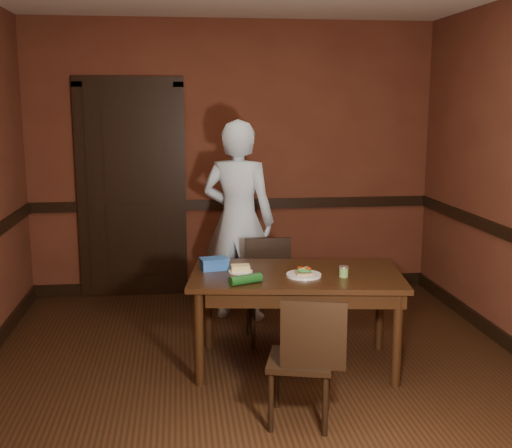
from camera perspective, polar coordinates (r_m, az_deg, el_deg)
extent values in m
cube|color=black|center=(4.56, 0.55, -13.92)|extent=(4.00, 4.50, 0.01)
cube|color=#542819|center=(6.41, -2.06, 5.77)|extent=(4.00, 0.02, 2.70)
cube|color=#542819|center=(2.01, 8.99, -5.24)|extent=(4.00, 0.02, 2.70)
cube|color=black|center=(6.44, -2.02, 1.77)|extent=(4.00, 0.03, 0.10)
cube|color=black|center=(6.63, -1.97, -5.42)|extent=(4.00, 0.03, 0.12)
cube|color=black|center=(6.40, -10.98, 2.65)|extent=(0.85, 0.04, 2.05)
cube|color=black|center=(6.47, -15.17, 2.56)|extent=(0.10, 0.06, 2.15)
cube|color=black|center=(6.40, -6.72, 2.77)|extent=(0.10, 0.06, 2.15)
cube|color=black|center=(6.36, -11.32, 12.31)|extent=(1.05, 0.06, 0.10)
cube|color=black|center=(4.72, 3.55, -8.48)|extent=(1.60, 1.04, 0.70)
imported|color=silver|center=(5.63, -1.58, 0.29)|extent=(0.75, 0.63, 1.76)
cylinder|color=silver|center=(4.53, 4.27, -4.58)|extent=(0.25, 0.25, 0.01)
cube|color=#AF7F55|center=(4.53, 4.27, -4.39)|extent=(0.11, 0.10, 0.02)
ellipsoid|color=green|center=(4.52, 4.27, -4.13)|extent=(0.10, 0.10, 0.02)
cylinder|color=red|center=(4.52, 3.94, -3.90)|extent=(0.04, 0.04, 0.01)
cylinder|color=red|center=(4.51, 4.66, -3.95)|extent=(0.04, 0.04, 0.01)
cylinder|color=#91B562|center=(4.49, 3.98, -4.04)|extent=(0.03, 0.03, 0.01)
cylinder|color=#91B562|center=(4.54, 4.51, -3.86)|extent=(0.03, 0.03, 0.01)
cylinder|color=#91B562|center=(4.52, 4.28, -3.95)|extent=(0.03, 0.03, 0.01)
cylinder|color=#689745|center=(4.53, 7.80, -4.28)|extent=(0.06, 0.06, 0.07)
cylinder|color=beige|center=(4.52, 7.81, -3.80)|extent=(0.07, 0.07, 0.01)
cylinder|color=silver|center=(4.62, -1.39, -4.25)|extent=(0.18, 0.18, 0.01)
cube|color=#E1C877|center=(4.61, -1.39, -3.92)|extent=(0.13, 0.09, 0.04)
cube|color=#265BB2|center=(4.70, -3.72, -3.61)|extent=(0.21, 0.16, 0.07)
cube|color=#265BB2|center=(4.69, -3.73, -3.10)|extent=(0.22, 0.17, 0.01)
cylinder|color=#134315|center=(4.32, -0.92, -4.94)|extent=(0.24, 0.15, 0.06)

